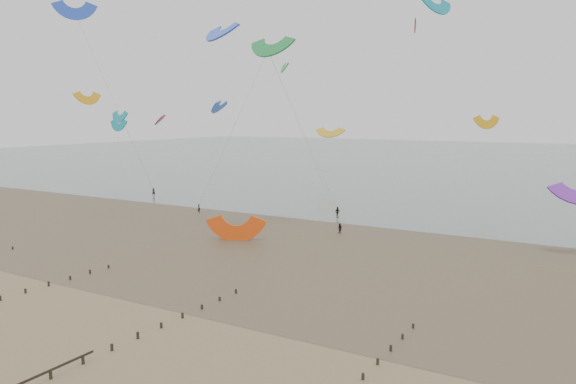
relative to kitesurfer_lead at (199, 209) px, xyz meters
The scene contains 6 objects.
ground 54.32m from the kitesurfer_lead, 58.02° to the right, with size 500.00×500.00×0.00m, color brown.
sea_and_shore 27.32m from the kitesurfer_lead, 25.31° to the right, with size 500.00×665.00×0.03m.
kitesurfer_lead is the anchor object (origin of this frame).
kitesurfers 59.88m from the kitesurfer_lead, ahead, with size 144.06×17.93×1.88m.
grounded_kite 23.89m from the kitesurfer_lead, 37.98° to the right, with size 7.07×3.70×5.38m, color #FF4F10, non-canonical shape.
kites_airborne 50.10m from the kitesurfer_lead, 80.12° to the left, with size 249.13×125.62×43.96m.
Camera 1 is at (35.64, -31.46, 17.50)m, focal length 35.00 mm.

